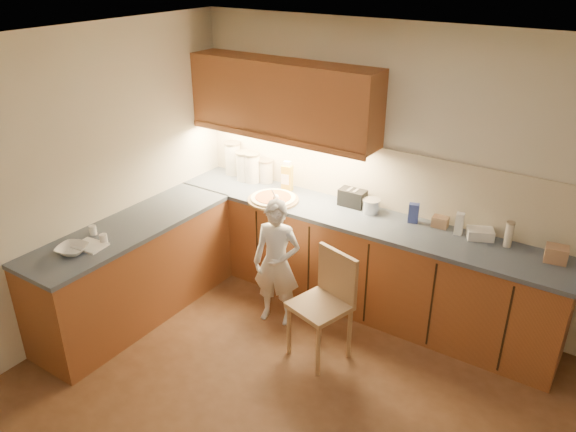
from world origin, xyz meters
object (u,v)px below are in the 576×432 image
object	(u,v)px
pizza_on_board	(273,199)
oil_jug	(287,177)
child	(277,263)
toaster	(352,198)
wooden_chair	(327,298)

from	to	relation	value
pizza_on_board	oil_jug	distance (m)	0.32
child	oil_jug	world-z (taller)	oil_jug
child	oil_jug	xyz separation A→B (m)	(-0.41, 0.79, 0.47)
child	toaster	size ratio (longest dim) A/B	4.70
toaster	oil_jug	bearing A→B (deg)	-178.07
pizza_on_board	toaster	size ratio (longest dim) A/B	1.95
child	wooden_chair	size ratio (longest dim) A/B	1.28
oil_jug	toaster	distance (m)	0.72
oil_jug	toaster	world-z (taller)	oil_jug
oil_jug	toaster	size ratio (longest dim) A/B	1.23
pizza_on_board	toaster	distance (m)	0.76
wooden_chair	toaster	xyz separation A→B (m)	(-0.30, 0.98, 0.46)
toaster	wooden_chair	bearing A→B (deg)	-73.75
pizza_on_board	oil_jug	size ratio (longest dim) A/B	1.59
wooden_chair	pizza_on_board	bearing A→B (deg)	162.16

